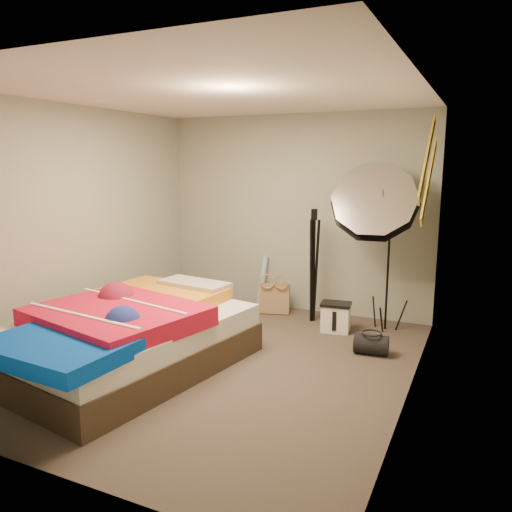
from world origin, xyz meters
The scene contains 15 objects.
floor centered at (0.00, 0.00, 0.00)m, with size 4.00×4.00×0.00m, color #4A4037.
ceiling centered at (0.00, 0.00, 2.50)m, with size 4.00×4.00×0.00m, color silver.
wall_back centered at (0.00, 2.00, 1.25)m, with size 3.50×3.50×0.00m, color gray.
wall_front centered at (0.00, -2.00, 1.25)m, with size 3.50×3.50×0.00m, color gray.
wall_left centered at (-1.75, 0.00, 1.25)m, with size 4.00×4.00×0.00m, color gray.
wall_right centered at (1.75, 0.00, 1.25)m, with size 4.00×4.00×0.00m, color gray.
tote_bag centered at (-0.14, 1.69, 0.19)m, with size 0.38×0.11×0.38m, color #9E7C59.
wrapping_roll centered at (-0.41, 1.90, 0.34)m, with size 0.08×0.08×0.68m, color #4792BD.
camera_case centered at (0.76, 1.33, 0.16)m, with size 0.31×0.22×0.31m, color white.
duffel_bag centered at (1.28, 0.81, 0.10)m, with size 0.20×0.20×0.34m, color black.
wall_stripe_upper centered at (1.73, 0.60, 1.95)m, with size 0.02×1.10×0.10m, color gold.
wall_stripe_lower centered at (1.73, 0.85, 1.75)m, with size 0.02×1.10×0.10m, color gold.
bed centered at (-0.71, -0.49, 0.32)m, with size 1.88×2.53×0.65m.
photo_umbrella centered at (1.11, 1.52, 1.45)m, with size 1.15×0.81×2.02m.
camera_tripod centered at (0.39, 1.59, 0.78)m, with size 0.09×0.09×1.37m.
Camera 1 is at (2.24, -4.00, 1.90)m, focal length 35.00 mm.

